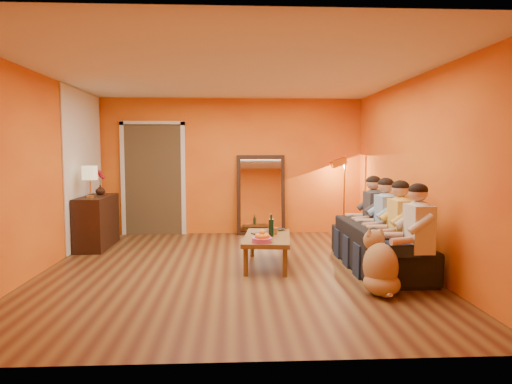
{
  "coord_description": "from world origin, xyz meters",
  "views": [
    {
      "loc": [
        0.02,
        -6.05,
        1.57
      ],
      "look_at": [
        0.35,
        0.5,
        1.0
      ],
      "focal_mm": 32.0,
      "sensor_mm": 36.0,
      "label": 1
    }
  ],
  "objects_px": {
    "person_mid_right": "(386,222)",
    "person_far_right": "(374,217)",
    "person_far_left": "(419,237)",
    "sofa": "(379,245)",
    "vase": "(100,190)",
    "table_lamp": "(90,182)",
    "tumbler": "(275,231)",
    "mirror_frame": "(261,195)",
    "coffee_table": "(267,251)",
    "dog": "(381,261)",
    "person_mid_left": "(401,229)",
    "sideboard": "(97,222)",
    "wine_bottle": "(271,225)",
    "laptop": "(278,231)",
    "floor_lamp": "(344,198)"
  },
  "relations": [
    {
      "from": "person_mid_right",
      "to": "person_far_right",
      "type": "height_order",
      "value": "same"
    },
    {
      "from": "person_far_left",
      "to": "person_mid_right",
      "type": "bearing_deg",
      "value": 90.0
    },
    {
      "from": "sofa",
      "to": "vase",
      "type": "bearing_deg",
      "value": 66.73
    },
    {
      "from": "table_lamp",
      "to": "tumbler",
      "type": "distance_m",
      "value": 3.08
    },
    {
      "from": "mirror_frame",
      "to": "person_mid_right",
      "type": "xyz_separation_m",
      "value": [
        1.58,
        -2.55,
        -0.15
      ]
    },
    {
      "from": "coffee_table",
      "to": "dog",
      "type": "xyz_separation_m",
      "value": [
        1.17,
        -1.31,
        0.15
      ]
    },
    {
      "from": "person_mid_right",
      "to": "person_mid_left",
      "type": "bearing_deg",
      "value": -90.0
    },
    {
      "from": "table_lamp",
      "to": "person_far_left",
      "type": "distance_m",
      "value": 4.95
    },
    {
      "from": "sideboard",
      "to": "person_mid_left",
      "type": "height_order",
      "value": "person_mid_left"
    },
    {
      "from": "person_far_left",
      "to": "tumbler",
      "type": "bearing_deg",
      "value": 139.51
    },
    {
      "from": "sideboard",
      "to": "table_lamp",
      "type": "height_order",
      "value": "table_lamp"
    },
    {
      "from": "coffee_table",
      "to": "table_lamp",
      "type": "bearing_deg",
      "value": 164.85
    },
    {
      "from": "wine_bottle",
      "to": "laptop",
      "type": "distance_m",
      "value": 0.44
    },
    {
      "from": "person_mid_right",
      "to": "laptop",
      "type": "distance_m",
      "value": 1.53
    },
    {
      "from": "sofa",
      "to": "person_far_left",
      "type": "distance_m",
      "value": 1.05
    },
    {
      "from": "laptop",
      "to": "person_mid_right",
      "type": "bearing_deg",
      "value": -44.73
    },
    {
      "from": "dog",
      "to": "wine_bottle",
      "type": "relative_size",
      "value": 2.35
    },
    {
      "from": "table_lamp",
      "to": "person_mid_right",
      "type": "relative_size",
      "value": 0.42
    },
    {
      "from": "mirror_frame",
      "to": "person_far_left",
      "type": "xyz_separation_m",
      "value": [
        1.58,
        -3.65,
        -0.15
      ]
    },
    {
      "from": "person_mid_left",
      "to": "laptop",
      "type": "xyz_separation_m",
      "value": [
        -1.46,
        0.98,
        -0.18
      ]
    },
    {
      "from": "person_mid_right",
      "to": "person_far_right",
      "type": "distance_m",
      "value": 0.55
    },
    {
      "from": "person_mid_left",
      "to": "wine_bottle",
      "type": "xyz_separation_m",
      "value": [
        -1.59,
        0.58,
        -0.03
      ]
    },
    {
      "from": "coffee_table",
      "to": "dog",
      "type": "height_order",
      "value": "dog"
    },
    {
      "from": "person_mid_right",
      "to": "vase",
      "type": "xyz_separation_m",
      "value": [
        -4.37,
        1.72,
        0.33
      ]
    },
    {
      "from": "mirror_frame",
      "to": "table_lamp",
      "type": "distance_m",
      "value": 3.13
    },
    {
      "from": "coffee_table",
      "to": "person_mid_right",
      "type": "bearing_deg",
      "value": 3.92
    },
    {
      "from": "sofa",
      "to": "table_lamp",
      "type": "bearing_deg",
      "value": 73.28
    },
    {
      "from": "person_far_left",
      "to": "sideboard",
      "type": "bearing_deg",
      "value": 149.5
    },
    {
      "from": "person_far_left",
      "to": "person_far_right",
      "type": "distance_m",
      "value": 1.65
    },
    {
      "from": "tumbler",
      "to": "person_far_right",
      "type": "bearing_deg",
      "value": 12.95
    },
    {
      "from": "coffee_table",
      "to": "floor_lamp",
      "type": "bearing_deg",
      "value": 60.38
    },
    {
      "from": "person_far_right",
      "to": "laptop",
      "type": "relative_size",
      "value": 3.82
    },
    {
      "from": "mirror_frame",
      "to": "laptop",
      "type": "relative_size",
      "value": 4.76
    },
    {
      "from": "sofa",
      "to": "sideboard",
      "type": "bearing_deg",
      "value": 69.64
    },
    {
      "from": "mirror_frame",
      "to": "person_mid_right",
      "type": "height_order",
      "value": "mirror_frame"
    },
    {
      "from": "table_lamp",
      "to": "coffee_table",
      "type": "bearing_deg",
      "value": -21.86
    },
    {
      "from": "tumbler",
      "to": "laptop",
      "type": "height_order",
      "value": "tumbler"
    },
    {
      "from": "sideboard",
      "to": "coffee_table",
      "type": "height_order",
      "value": "sideboard"
    },
    {
      "from": "wine_bottle",
      "to": "vase",
      "type": "height_order",
      "value": "vase"
    },
    {
      "from": "person_far_left",
      "to": "laptop",
      "type": "xyz_separation_m",
      "value": [
        -1.46,
        1.53,
        -0.18
      ]
    },
    {
      "from": "tumbler",
      "to": "laptop",
      "type": "distance_m",
      "value": 0.24
    },
    {
      "from": "mirror_frame",
      "to": "tumbler",
      "type": "height_order",
      "value": "mirror_frame"
    },
    {
      "from": "table_lamp",
      "to": "coffee_table",
      "type": "height_order",
      "value": "table_lamp"
    },
    {
      "from": "person_mid_right",
      "to": "tumbler",
      "type": "height_order",
      "value": "person_mid_right"
    },
    {
      "from": "tumbler",
      "to": "sideboard",
      "type": "bearing_deg",
      "value": 155.9
    },
    {
      "from": "tumbler",
      "to": "table_lamp",
      "type": "bearing_deg",
      "value": 161.12
    },
    {
      "from": "person_far_left",
      "to": "vase",
      "type": "relative_size",
      "value": 7.17
    },
    {
      "from": "sideboard",
      "to": "wine_bottle",
      "type": "distance_m",
      "value": 3.13
    },
    {
      "from": "person_mid_right",
      "to": "table_lamp",
      "type": "bearing_deg",
      "value": 164.97
    },
    {
      "from": "wine_bottle",
      "to": "tumbler",
      "type": "relative_size",
      "value": 3.01
    }
  ]
}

